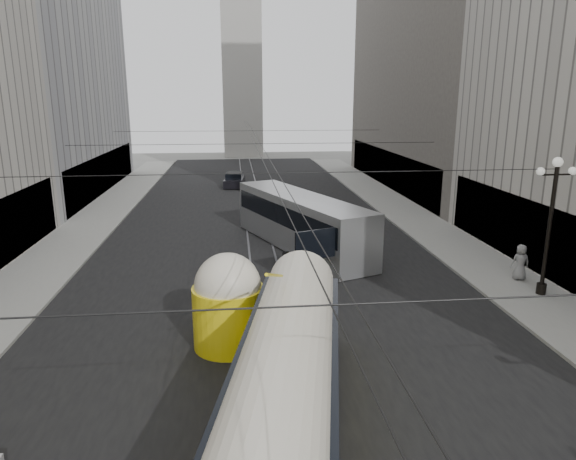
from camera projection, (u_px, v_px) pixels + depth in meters
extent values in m
cube|color=black|center=(257.00, 228.00, 36.71)|extent=(20.00, 85.00, 0.02)
cube|color=gray|center=(97.00, 219.00, 38.86)|extent=(4.00, 72.00, 0.15)
cube|color=gray|center=(404.00, 212.00, 41.27)|extent=(4.00, 72.00, 0.15)
cube|color=gray|center=(247.00, 228.00, 36.64)|extent=(0.12, 85.00, 0.04)
cube|color=gray|center=(268.00, 227.00, 36.79)|extent=(0.12, 85.00, 0.04)
cube|color=#999999|center=(25.00, 41.00, 46.12)|extent=(12.00, 28.00, 28.00)
cube|color=black|center=(105.00, 172.00, 49.72)|extent=(0.10, 25.20, 3.60)
cube|color=black|center=(527.00, 233.00, 27.51)|extent=(0.10, 18.00, 3.60)
cube|color=#514C47|center=(454.00, 23.00, 49.63)|extent=(12.00, 32.00, 32.00)
cube|color=black|center=(387.00, 168.00, 52.54)|extent=(0.10, 28.80, 3.60)
cube|color=#B2AFA8|center=(242.00, 78.00, 79.44)|extent=(6.00, 6.00, 24.00)
cylinder|color=black|center=(549.00, 232.00, 23.23)|extent=(0.18, 0.18, 6.00)
cylinder|color=black|center=(541.00, 289.00, 23.92)|extent=(0.44, 0.44, 0.50)
cylinder|color=black|center=(556.00, 175.00, 22.57)|extent=(1.60, 0.08, 0.08)
sphere|color=white|center=(558.00, 162.00, 22.44)|extent=(0.44, 0.44, 0.44)
sphere|color=white|center=(541.00, 171.00, 22.46)|extent=(0.36, 0.36, 0.36)
sphere|color=white|center=(573.00, 171.00, 22.61)|extent=(0.36, 0.36, 0.36)
cylinder|color=black|center=(337.00, 305.00, 7.77)|extent=(25.00, 0.03, 0.03)
cylinder|color=black|center=(271.00, 173.00, 21.25)|extent=(25.00, 0.03, 0.03)
cylinder|color=black|center=(256.00, 144.00, 34.73)|extent=(25.00, 0.03, 0.03)
cylinder|color=black|center=(250.00, 131.00, 48.21)|extent=(25.00, 0.03, 0.03)
cylinder|color=black|center=(254.00, 142.00, 38.63)|extent=(0.03, 72.00, 0.03)
cylinder|color=black|center=(259.00, 142.00, 38.67)|extent=(0.03, 72.00, 0.03)
cube|color=yellow|center=(282.00, 434.00, 12.53)|extent=(5.35, 14.47, 1.73)
cube|color=black|center=(282.00, 394.00, 12.25)|extent=(5.33, 14.26, 0.86)
cylinder|color=silver|center=(282.00, 382.00, 12.17)|extent=(5.01, 14.20, 2.34)
cylinder|color=yellow|center=(229.00, 317.00, 18.99)|extent=(2.64, 2.64, 2.34)
sphere|color=silver|center=(228.00, 286.00, 18.69)|extent=(2.44, 2.44, 2.44)
cube|color=#A5A7AA|center=(301.00, 222.00, 31.46)|extent=(7.25, 12.93, 3.21)
cube|color=black|center=(301.00, 213.00, 31.33)|extent=(7.10, 12.51, 1.18)
cube|color=black|center=(317.00, 244.00, 25.23)|extent=(2.32, 1.01, 1.50)
cylinder|color=black|center=(286.00, 261.00, 27.47)|extent=(0.30, 1.07, 1.07)
cylinder|color=black|center=(335.00, 260.00, 27.74)|extent=(0.30, 1.07, 1.07)
cylinder|color=black|center=(274.00, 223.00, 35.76)|extent=(0.30, 1.07, 1.07)
cylinder|color=black|center=(312.00, 222.00, 36.02)|extent=(0.30, 1.07, 1.07)
cube|color=white|center=(272.00, 196.00, 46.31)|extent=(2.60, 4.45, 0.74)
cube|color=black|center=(272.00, 190.00, 46.18)|extent=(1.98, 2.58, 0.70)
cylinder|color=black|center=(264.00, 200.00, 44.90)|extent=(0.22, 0.59, 0.59)
cylinder|color=black|center=(282.00, 200.00, 45.06)|extent=(0.22, 0.59, 0.59)
cylinder|color=black|center=(262.00, 195.00, 47.63)|extent=(0.22, 0.59, 0.59)
cylinder|color=black|center=(279.00, 194.00, 47.79)|extent=(0.22, 0.59, 0.59)
cube|color=black|center=(235.00, 182.00, 53.76)|extent=(2.33, 4.71, 0.80)
cube|color=black|center=(234.00, 176.00, 53.62)|extent=(1.90, 2.66, 0.76)
cylinder|color=black|center=(226.00, 186.00, 52.23)|extent=(0.22, 0.65, 0.65)
cylinder|color=black|center=(243.00, 185.00, 52.40)|extent=(0.22, 0.65, 0.65)
cylinder|color=black|center=(227.00, 181.00, 55.20)|extent=(0.22, 0.65, 0.65)
cylinder|color=black|center=(242.00, 181.00, 55.37)|extent=(0.22, 0.65, 0.65)
imported|color=gray|center=(520.00, 262.00, 25.62)|extent=(0.94, 0.64, 1.82)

